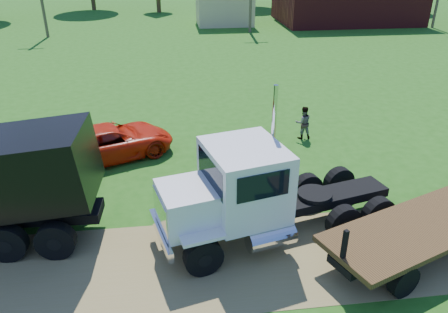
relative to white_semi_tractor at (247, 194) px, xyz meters
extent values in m
plane|color=#1E5212|center=(0.30, -1.08, -1.63)|extent=(140.00, 140.00, 0.00)
cube|color=olive|center=(0.30, -1.08, -1.62)|extent=(120.00, 4.20, 0.01)
cube|color=black|center=(1.17, 0.31, -0.80)|extent=(7.79, 2.81, 0.31)
cylinder|color=black|center=(-1.49, -1.48, -1.06)|extent=(1.19, 0.62, 1.14)
cylinder|color=black|center=(-1.49, -1.48, -1.06)|extent=(0.48, 0.47, 0.40)
cylinder|color=black|center=(-2.02, 0.68, -1.06)|extent=(1.19, 0.62, 1.14)
cylinder|color=black|center=(-2.02, 0.68, -1.06)|extent=(0.48, 0.47, 0.40)
cylinder|color=black|center=(3.05, -0.37, -1.06)|extent=(1.19, 0.62, 1.14)
cylinder|color=black|center=(3.05, -0.37, -1.06)|extent=(0.48, 0.47, 0.40)
cylinder|color=black|center=(2.52, 1.79, -1.06)|extent=(1.19, 0.62, 1.14)
cylinder|color=black|center=(2.52, 1.79, -1.06)|extent=(0.48, 0.47, 0.40)
cylinder|color=black|center=(4.36, -0.05, -1.06)|extent=(1.19, 0.62, 1.14)
cylinder|color=black|center=(4.36, -0.05, -1.06)|extent=(0.48, 0.47, 0.40)
cylinder|color=black|center=(3.83, 2.11, -1.06)|extent=(1.19, 0.62, 1.14)
cylinder|color=black|center=(3.83, 2.11, -1.06)|extent=(0.48, 0.47, 0.40)
cube|color=silver|center=(-1.70, -0.39, -0.02)|extent=(2.23, 2.16, 1.25)
cube|color=silver|center=(-2.61, -0.61, -0.07)|extent=(0.45, 1.53, 1.04)
cube|color=silver|center=(-2.66, -0.62, -0.80)|extent=(0.72, 2.35, 0.31)
cube|color=silver|center=(-0.09, 0.01, 0.50)|extent=(2.71, 2.94, 2.18)
cube|color=black|center=(-1.13, -0.25, 0.96)|extent=(0.54, 2.03, 0.88)
cube|color=black|center=(0.21, -1.21, 0.96)|extent=(1.52, 0.41, 0.78)
cube|color=black|center=(-0.39, 1.22, 0.96)|extent=(1.52, 0.41, 0.78)
cube|color=silver|center=(-1.49, -1.48, -0.38)|extent=(1.32, 0.75, 0.10)
cube|color=silver|center=(-2.02, 0.68, -0.38)|extent=(1.32, 0.75, 0.10)
cylinder|color=silver|center=(0.55, -1.07, -0.90)|extent=(1.56, 0.95, 0.62)
cylinder|color=silver|center=(0.93, 0.84, 0.76)|extent=(0.18, 0.18, 4.77)
cylinder|color=black|center=(2.38, 0.61, -0.56)|extent=(1.38, 1.38, 0.12)
cylinder|color=black|center=(-7.17, -0.16, -1.04)|extent=(1.20, 0.43, 1.18)
cylinder|color=black|center=(-7.17, -0.16, -1.04)|extent=(0.43, 0.42, 0.41)
cylinder|color=black|center=(-7.06, 2.10, -1.04)|extent=(1.20, 0.43, 1.18)
cylinder|color=black|center=(-7.06, 2.10, -1.04)|extent=(0.43, 0.42, 0.41)
cylinder|color=black|center=(-5.77, -0.22, -1.04)|extent=(1.20, 0.43, 1.18)
cylinder|color=black|center=(-5.77, -0.22, -1.04)|extent=(0.43, 0.42, 0.41)
cylinder|color=black|center=(-5.67, 2.03, -1.04)|extent=(1.20, 0.43, 1.18)
cylinder|color=black|center=(-5.67, 2.03, -1.04)|extent=(0.43, 0.42, 0.41)
cube|color=black|center=(-6.90, 0.96, 0.79)|extent=(4.83, 2.80, 2.61)
cylinder|color=black|center=(-8.38, 4.54, -1.06)|extent=(1.17, 0.44, 1.15)
cylinder|color=black|center=(-8.38, 4.54, -1.06)|extent=(0.42, 0.41, 0.40)
imported|color=red|center=(-4.79, 6.45, -0.89)|extent=(5.87, 4.38, 1.48)
cube|color=#342210|center=(5.55, -1.24, -0.64)|extent=(7.84, 4.83, 0.17)
cube|color=black|center=(5.55, -1.24, -0.88)|extent=(7.37, 3.60, 0.24)
cylinder|color=black|center=(3.71, -3.01, -1.16)|extent=(0.98, 0.60, 0.94)
cylinder|color=black|center=(2.99, -1.17, -1.16)|extent=(0.98, 0.60, 0.94)
cube|color=black|center=(2.12, -2.56, -0.17)|extent=(0.15, 0.15, 0.94)
imported|color=#999999|center=(4.01, 7.36, -0.83)|extent=(0.78, 0.61, 1.59)
cube|color=tan|center=(4.30, 38.92, 0.17)|extent=(6.00, 5.00, 3.60)
cylinder|color=#362116|center=(-3.03, 48.83, -0.15)|extent=(0.56, 0.56, 2.95)
camera|label=1|loc=(-2.15, -11.20, 6.97)|focal=35.00mm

